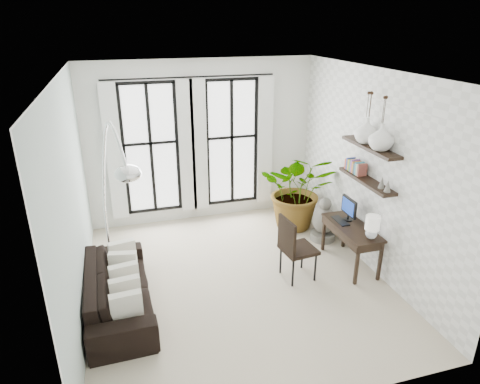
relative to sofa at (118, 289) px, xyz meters
name	(u,v)px	position (x,y,z in m)	size (l,w,h in m)	color
floor	(237,280)	(1.80, 0.20, -0.32)	(5.00, 5.00, 0.00)	beige
ceiling	(236,74)	(1.80, 0.20, 2.88)	(5.00, 5.00, 0.00)	white
wall_left	(72,205)	(-0.45, 0.20, 1.28)	(5.00, 5.00, 0.00)	#A2B4AD
wall_right	(373,173)	(4.05, 0.20, 1.28)	(5.00, 5.00, 0.00)	white
wall_back	(202,143)	(1.80, 2.70, 1.28)	(4.50, 4.50, 0.00)	white
windows	(193,146)	(1.60, 2.63, 1.24)	(3.26, 0.13, 2.65)	white
wall_shelves	(367,166)	(3.91, 0.17, 1.41)	(0.25, 1.30, 0.60)	black
sofa	(118,289)	(0.00, 0.00, 0.00)	(2.20, 0.86, 0.64)	black
throw_pillows	(124,277)	(0.10, 0.00, 0.18)	(0.40, 1.52, 0.40)	silver
plant	(298,190)	(3.48, 1.72, 0.46)	(1.41, 1.22, 1.57)	#2D7228
desk	(354,230)	(3.75, 0.08, 0.36)	(0.51, 1.21, 1.11)	black
desk_chair	(293,245)	(2.67, 0.02, 0.28)	(0.56, 0.56, 1.06)	black
arc_lamp	(112,163)	(0.10, 0.58, 1.68)	(0.77, 1.44, 2.61)	silver
buddha	(324,222)	(3.73, 1.08, 0.03)	(0.47, 0.47, 0.84)	gray
vase_a	(381,137)	(3.91, -0.11, 1.94)	(0.37, 0.37, 0.38)	white
vase_b	(367,131)	(3.91, 0.29, 1.94)	(0.37, 0.37, 0.38)	white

